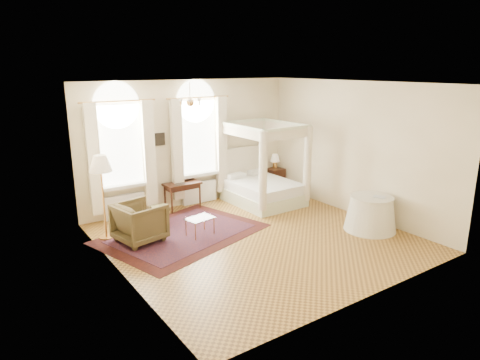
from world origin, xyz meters
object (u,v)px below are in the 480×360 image
object	(u,v)px
floor_lamp	(101,168)
nightstand	(275,179)
writing_desk	(182,186)
canopy_bed	(263,185)
coffee_table	(200,220)
stool	(160,210)
side_table	(371,213)
armchair	(140,222)

from	to	relation	value
floor_lamp	nightstand	bearing A→B (deg)	8.82
nightstand	writing_desk	size ratio (longest dim) A/B	0.69
canopy_bed	coffee_table	xyz separation A→B (m)	(-2.57, -1.07, -0.13)
stool	side_table	size ratio (longest dim) A/B	0.37
floor_lamp	side_table	bearing A→B (deg)	-29.71
canopy_bed	nightstand	xyz separation A→B (m)	(1.06, 0.79, -0.17)
coffee_table	side_table	size ratio (longest dim) A/B	0.56
canopy_bed	floor_lamp	distance (m)	4.47
armchair	stool	bearing A→B (deg)	-59.08
writing_desk	side_table	distance (m)	4.72
coffee_table	side_table	distance (m)	3.87
side_table	canopy_bed	bearing A→B (deg)	104.97
coffee_table	stool	bearing A→B (deg)	110.53
nightstand	side_table	size ratio (longest dim) A/B	0.57
canopy_bed	armchair	distance (m)	3.84
stool	coffee_table	size ratio (longest dim) A/B	0.65
coffee_table	side_table	world-z (taller)	side_table
coffee_table	side_table	xyz separation A→B (m)	(3.37, -1.90, 0.02)
nightstand	stool	world-z (taller)	nightstand
stool	coffee_table	bearing A→B (deg)	-69.47
canopy_bed	coffee_table	world-z (taller)	canopy_bed
canopy_bed	writing_desk	xyz separation A→B (m)	(-2.05, 0.79, 0.11)
canopy_bed	stool	distance (m)	3.01
armchair	coffee_table	distance (m)	1.29
canopy_bed	floor_lamp	bearing A→B (deg)	-179.39
stool	canopy_bed	bearing A→B (deg)	-1.57
stool	side_table	xyz separation A→B (m)	(3.80, -3.06, 0.03)
nightstand	stool	xyz separation A→B (m)	(-4.07, -0.71, 0.03)
armchair	side_table	size ratio (longest dim) A/B	0.81
nightstand	canopy_bed	bearing A→B (deg)	-143.34
stool	nightstand	bearing A→B (deg)	9.89
nightstand	coffee_table	world-z (taller)	nightstand
floor_lamp	writing_desk	bearing A→B (deg)	20.10
writing_desk	coffee_table	world-z (taller)	writing_desk
nightstand	stool	size ratio (longest dim) A/B	1.54
writing_desk	stool	xyz separation A→B (m)	(-0.96, -0.71, -0.25)
nightstand	floor_lamp	world-z (taller)	floor_lamp
writing_desk	floor_lamp	xyz separation A→B (m)	(-2.29, -0.84, 0.97)
nightstand	coffee_table	xyz separation A→B (m)	(-3.64, -1.86, 0.04)
writing_desk	armchair	world-z (taller)	armchair
nightstand	armchair	bearing A→B (deg)	-163.63
stool	armchair	world-z (taller)	armchair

